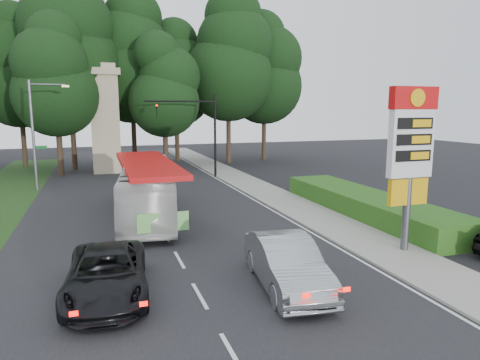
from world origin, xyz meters
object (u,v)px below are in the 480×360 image
object	(u,v)px
gas_station_pylon	(411,147)
monument	(105,118)
traffic_signal_mast	(200,124)
transit_bus	(148,190)
sedan_silver	(287,263)
streetlight_signs	(36,130)
suv_charcoal	(107,273)

from	to	relation	value
gas_station_pylon	monument	distance (m)	30.17
gas_station_pylon	traffic_signal_mast	xyz separation A→B (m)	(-3.52, 22.00, 0.22)
transit_bus	sedan_silver	distance (m)	11.59
streetlight_signs	transit_bus	size ratio (longest dim) A/B	0.71
gas_station_pylon	streetlight_signs	distance (m)	25.74
gas_station_pylon	transit_bus	size ratio (longest dim) A/B	0.61
monument	transit_bus	xyz separation A→B (m)	(1.67, -18.64, -3.54)
streetlight_signs	monument	size ratio (longest dim) A/B	0.80
transit_bus	suv_charcoal	xyz separation A→B (m)	(-2.47, -9.83, -0.82)
traffic_signal_mast	monument	bearing A→B (deg)	142.00
transit_bus	sedan_silver	xyz separation A→B (m)	(3.28, -11.10, -0.71)
transit_bus	sedan_silver	bearing A→B (deg)	-66.19
monument	transit_bus	size ratio (longest dim) A/B	0.89
streetlight_signs	monument	distance (m)	9.44
sedan_silver	suv_charcoal	distance (m)	5.89
suv_charcoal	streetlight_signs	bearing A→B (deg)	105.78
traffic_signal_mast	transit_bus	xyz separation A→B (m)	(-6.01, -12.64, -3.11)
sedan_silver	transit_bus	bearing A→B (deg)	113.33
traffic_signal_mast	streetlight_signs	xyz separation A→B (m)	(-12.67, -1.99, -0.23)
streetlight_signs	transit_bus	distance (m)	12.89
traffic_signal_mast	suv_charcoal	bearing A→B (deg)	-110.67
gas_station_pylon	transit_bus	xyz separation A→B (m)	(-9.53, 9.36, -2.88)
traffic_signal_mast	streetlight_signs	world-z (taller)	streetlight_signs
monument	transit_bus	distance (m)	19.05
streetlight_signs	sedan_silver	distance (m)	24.18
gas_station_pylon	monument	xyz separation A→B (m)	(-11.20, 28.01, 0.66)
traffic_signal_mast	transit_bus	distance (m)	14.34
streetlight_signs	monument	bearing A→B (deg)	58.03
gas_station_pylon	streetlight_signs	size ratio (longest dim) A/B	0.86
gas_station_pylon	sedan_silver	world-z (taller)	gas_station_pylon
gas_station_pylon	suv_charcoal	size ratio (longest dim) A/B	1.27
gas_station_pylon	traffic_signal_mast	size ratio (longest dim) A/B	0.95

